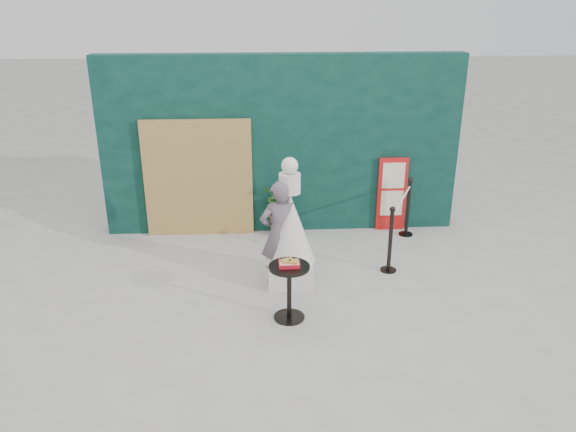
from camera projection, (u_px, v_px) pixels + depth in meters
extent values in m
plane|color=#ADAAA5|center=(293.00, 325.00, 7.10)|extent=(60.00, 60.00, 0.00)
cube|color=black|center=(281.00, 145.00, 9.45)|extent=(6.00, 0.30, 3.00)
cube|color=tan|center=(198.00, 179.00, 9.37)|extent=(1.80, 0.08, 2.00)
imported|color=#64565D|center=(279.00, 234.00, 7.81)|extent=(0.65, 0.51, 1.55)
cube|color=red|center=(392.00, 194.00, 9.69)|extent=(0.50, 0.06, 1.30)
cube|color=beige|center=(394.00, 176.00, 9.53)|extent=(0.38, 0.02, 0.45)
cube|color=beige|center=(392.00, 203.00, 9.72)|extent=(0.38, 0.02, 0.45)
cube|color=red|center=(390.00, 222.00, 9.85)|extent=(0.38, 0.02, 0.18)
cube|color=silver|center=(290.00, 271.00, 8.09)|extent=(0.63, 0.63, 0.34)
cone|color=silver|center=(290.00, 227.00, 7.83)|extent=(0.73, 0.73, 1.02)
cylinder|color=silver|center=(290.00, 183.00, 7.59)|extent=(0.30, 0.30, 0.27)
sphere|color=silver|center=(290.00, 166.00, 7.49)|extent=(0.23, 0.23, 0.23)
cylinder|color=black|center=(289.00, 317.00, 7.24)|extent=(0.40, 0.40, 0.02)
cylinder|color=black|center=(289.00, 293.00, 7.11)|extent=(0.06, 0.06, 0.72)
cylinder|color=black|center=(289.00, 267.00, 6.97)|extent=(0.52, 0.52, 0.03)
cube|color=red|center=(289.00, 264.00, 6.96)|extent=(0.26, 0.19, 0.05)
cube|color=red|center=(289.00, 262.00, 6.95)|extent=(0.24, 0.17, 0.00)
cube|color=#C18A46|center=(286.00, 261.00, 6.95)|extent=(0.15, 0.14, 0.02)
cube|color=#BE7D45|center=(293.00, 262.00, 6.92)|extent=(0.13, 0.13, 0.02)
cone|color=gold|center=(291.00, 258.00, 6.98)|extent=(0.06, 0.06, 0.06)
cylinder|color=brown|center=(281.00, 225.00, 9.69)|extent=(0.37, 0.37, 0.31)
cylinder|color=brown|center=(281.00, 216.00, 9.62)|extent=(0.41, 0.41, 0.05)
imported|color=#285323|center=(281.00, 196.00, 9.48)|extent=(0.61, 0.53, 0.68)
cylinder|color=black|center=(388.00, 270.00, 8.46)|extent=(0.24, 0.24, 0.02)
cylinder|color=black|center=(390.00, 242.00, 8.28)|extent=(0.06, 0.06, 0.96)
sphere|color=black|center=(393.00, 209.00, 8.09)|extent=(0.09, 0.09, 0.09)
cylinder|color=black|center=(406.00, 234.00, 9.69)|extent=(0.24, 0.24, 0.02)
cylinder|color=black|center=(408.00, 209.00, 9.52)|extent=(0.06, 0.06, 0.96)
sphere|color=black|center=(410.00, 180.00, 9.33)|extent=(0.09, 0.09, 0.09)
cylinder|color=silver|center=(402.00, 200.00, 8.75)|extent=(0.63, 1.31, 0.03)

